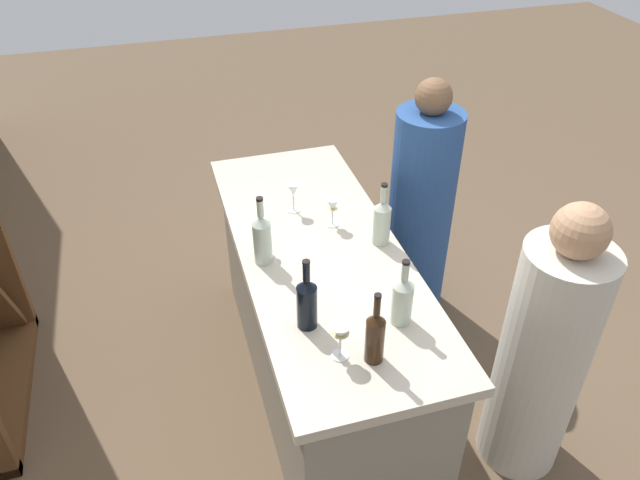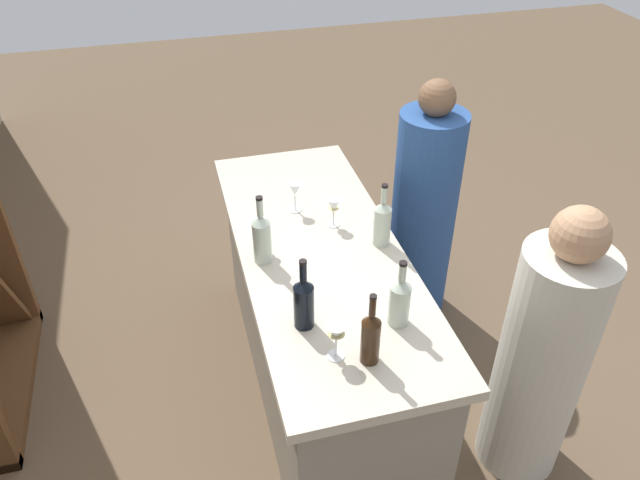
{
  "view_description": "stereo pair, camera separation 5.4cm",
  "coord_description": "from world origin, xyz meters",
  "px_view_note": "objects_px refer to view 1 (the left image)",
  "views": [
    {
      "loc": [
        -2.18,
        0.64,
        2.63
      ],
      "look_at": [
        0.0,
        0.0,
        0.97
      ],
      "focal_mm": 34.85,
      "sensor_mm": 36.0,
      "label": 1
    },
    {
      "loc": [
        -2.19,
        0.58,
        2.63
      ],
      "look_at": [
        0.0,
        0.0,
        0.97
      ],
      "focal_mm": 34.85,
      "sensor_mm": 36.0,
      "label": 2
    }
  ],
  "objects_px": {
    "wine_glass_far_left": "(258,230)",
    "wine_bottle_leftmost_amber_brown": "(376,335)",
    "wine_glass_near_right": "(341,334)",
    "person_center_guest": "(420,212)",
    "person_left_guest": "(543,356)",
    "wine_bottle_second_left_clear_pale": "(402,299)",
    "wine_bottle_rightmost_clear_pale": "(262,238)",
    "wine_bottle_second_right_clear_pale": "(382,221)",
    "wine_glass_near_center": "(293,191)",
    "wine_glass_near_left": "(333,208)",
    "wine_bottle_center_near_black": "(307,302)"
  },
  "relations": [
    {
      "from": "wine_bottle_second_left_clear_pale",
      "to": "person_center_guest",
      "type": "relative_size",
      "value": 0.2
    },
    {
      "from": "wine_glass_near_right",
      "to": "person_center_guest",
      "type": "xyz_separation_m",
      "value": [
        1.15,
        -0.86,
        -0.36
      ]
    },
    {
      "from": "wine_bottle_second_right_clear_pale",
      "to": "wine_bottle_second_left_clear_pale",
      "type": "bearing_deg",
      "value": 167.75
    },
    {
      "from": "wine_bottle_leftmost_amber_brown",
      "to": "person_left_guest",
      "type": "relative_size",
      "value": 0.22
    },
    {
      "from": "wine_bottle_leftmost_amber_brown",
      "to": "wine_glass_near_left",
      "type": "bearing_deg",
      "value": -7.16
    },
    {
      "from": "wine_bottle_rightmost_clear_pale",
      "to": "person_left_guest",
      "type": "xyz_separation_m",
      "value": [
        -0.64,
        -1.08,
        -0.4
      ]
    },
    {
      "from": "wine_bottle_leftmost_amber_brown",
      "to": "wine_glass_near_right",
      "type": "relative_size",
      "value": 2.02
    },
    {
      "from": "wine_glass_near_left",
      "to": "wine_glass_near_right",
      "type": "bearing_deg",
      "value": 164.67
    },
    {
      "from": "wine_bottle_second_right_clear_pale",
      "to": "person_left_guest",
      "type": "relative_size",
      "value": 0.22
    },
    {
      "from": "wine_bottle_second_left_clear_pale",
      "to": "person_center_guest",
      "type": "distance_m",
      "value": 1.24
    },
    {
      "from": "wine_bottle_second_left_clear_pale",
      "to": "wine_bottle_rightmost_clear_pale",
      "type": "distance_m",
      "value": 0.69
    },
    {
      "from": "wine_glass_far_left",
      "to": "wine_glass_near_right",
      "type": "bearing_deg",
      "value": -168.43
    },
    {
      "from": "wine_glass_near_center",
      "to": "wine_glass_near_right",
      "type": "height_order",
      "value": "same"
    },
    {
      "from": "wine_bottle_rightmost_clear_pale",
      "to": "wine_glass_far_left",
      "type": "bearing_deg",
      "value": -0.89
    },
    {
      "from": "wine_bottle_second_left_clear_pale",
      "to": "wine_bottle_rightmost_clear_pale",
      "type": "bearing_deg",
      "value": 39.74
    },
    {
      "from": "wine_bottle_leftmost_amber_brown",
      "to": "wine_glass_far_left",
      "type": "distance_m",
      "value": 0.83
    },
    {
      "from": "wine_bottle_leftmost_amber_brown",
      "to": "wine_glass_far_left",
      "type": "height_order",
      "value": "wine_bottle_leftmost_amber_brown"
    },
    {
      "from": "wine_bottle_center_near_black",
      "to": "person_center_guest",
      "type": "height_order",
      "value": "person_center_guest"
    },
    {
      "from": "wine_glass_far_left",
      "to": "wine_bottle_leftmost_amber_brown",
      "type": "bearing_deg",
      "value": -161.19
    },
    {
      "from": "wine_glass_near_left",
      "to": "person_center_guest",
      "type": "relative_size",
      "value": 0.1
    },
    {
      "from": "wine_bottle_leftmost_amber_brown",
      "to": "wine_glass_near_right",
      "type": "xyz_separation_m",
      "value": [
        0.05,
        0.12,
        -0.01
      ]
    },
    {
      "from": "wine_bottle_center_near_black",
      "to": "wine_bottle_second_right_clear_pale",
      "type": "height_order",
      "value": "wine_bottle_center_near_black"
    },
    {
      "from": "wine_bottle_second_right_clear_pale",
      "to": "wine_glass_near_center",
      "type": "bearing_deg",
      "value": 40.79
    },
    {
      "from": "wine_bottle_second_right_clear_pale",
      "to": "wine_glass_near_center",
      "type": "xyz_separation_m",
      "value": [
        0.37,
        0.32,
        -0.01
      ]
    },
    {
      "from": "wine_bottle_rightmost_clear_pale",
      "to": "wine_glass_near_left",
      "type": "xyz_separation_m",
      "value": [
        0.19,
        -0.38,
        -0.03
      ]
    },
    {
      "from": "wine_bottle_center_near_black",
      "to": "wine_bottle_second_right_clear_pale",
      "type": "distance_m",
      "value": 0.64
    },
    {
      "from": "wine_bottle_leftmost_amber_brown",
      "to": "wine_bottle_second_right_clear_pale",
      "type": "bearing_deg",
      "value": -22.67
    },
    {
      "from": "wine_glass_near_center",
      "to": "wine_bottle_center_near_black",
      "type": "bearing_deg",
      "value": 169.35
    },
    {
      "from": "wine_bottle_leftmost_amber_brown",
      "to": "wine_glass_far_left",
      "type": "bearing_deg",
      "value": 18.81
    },
    {
      "from": "wine_bottle_rightmost_clear_pale",
      "to": "wine_glass_near_left",
      "type": "relative_size",
      "value": 2.29
    },
    {
      "from": "person_center_guest",
      "to": "wine_bottle_second_right_clear_pale",
      "type": "bearing_deg",
      "value": 58.6
    },
    {
      "from": "wine_glass_near_left",
      "to": "wine_glass_far_left",
      "type": "height_order",
      "value": "wine_glass_far_left"
    },
    {
      "from": "wine_glass_far_left",
      "to": "person_left_guest",
      "type": "bearing_deg",
      "value": -124.38
    },
    {
      "from": "person_left_guest",
      "to": "wine_glass_near_center",
      "type": "bearing_deg",
      "value": -63.7
    },
    {
      "from": "wine_glass_far_left",
      "to": "person_center_guest",
      "type": "relative_size",
      "value": 0.11
    },
    {
      "from": "person_center_guest",
      "to": "wine_glass_near_right",
      "type": "bearing_deg",
      "value": 63.09
    },
    {
      "from": "wine_bottle_rightmost_clear_pale",
      "to": "wine_glass_near_center",
      "type": "height_order",
      "value": "wine_bottle_rightmost_clear_pale"
    },
    {
      "from": "wine_glass_near_center",
      "to": "person_center_guest",
      "type": "relative_size",
      "value": 0.11
    },
    {
      "from": "wine_glass_far_left",
      "to": "person_left_guest",
      "type": "distance_m",
      "value": 1.36
    },
    {
      "from": "wine_glass_near_left",
      "to": "person_left_guest",
      "type": "distance_m",
      "value": 1.15
    },
    {
      "from": "wine_bottle_rightmost_clear_pale",
      "to": "wine_glass_near_right",
      "type": "xyz_separation_m",
      "value": [
        -0.64,
        -0.15,
        -0.01
      ]
    },
    {
      "from": "wine_glass_near_center",
      "to": "person_left_guest",
      "type": "distance_m",
      "value": 1.37
    },
    {
      "from": "wine_glass_far_left",
      "to": "person_left_guest",
      "type": "xyz_separation_m",
      "value": [
        -0.74,
        -1.08,
        -0.38
      ]
    },
    {
      "from": "wine_glass_near_left",
      "to": "person_left_guest",
      "type": "height_order",
      "value": "person_left_guest"
    },
    {
      "from": "wine_bottle_second_right_clear_pale",
      "to": "person_left_guest",
      "type": "height_order",
      "value": "person_left_guest"
    },
    {
      "from": "wine_bottle_second_right_clear_pale",
      "to": "wine_glass_near_right",
      "type": "height_order",
      "value": "wine_bottle_second_right_clear_pale"
    },
    {
      "from": "wine_bottle_second_right_clear_pale",
      "to": "wine_bottle_center_near_black",
      "type": "bearing_deg",
      "value": 132.53
    },
    {
      "from": "wine_bottle_center_near_black",
      "to": "wine_glass_near_center",
      "type": "bearing_deg",
      "value": -10.65
    },
    {
      "from": "wine_glass_near_right",
      "to": "person_center_guest",
      "type": "height_order",
      "value": "person_center_guest"
    },
    {
      "from": "wine_bottle_second_left_clear_pale",
      "to": "wine_bottle_center_near_black",
      "type": "bearing_deg",
      "value": 77.45
    }
  ]
}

